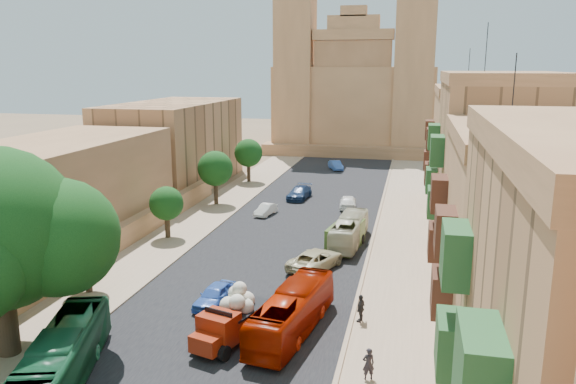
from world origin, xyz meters
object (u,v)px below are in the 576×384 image
at_px(red_truck, 232,317).
at_px(olive_pickup, 346,237).
at_px(church, 356,94).
at_px(street_tree_a, 86,249).
at_px(car_white_b, 348,202).
at_px(pedestrian_a, 368,364).
at_px(street_tree_c, 215,169).
at_px(street_tree_d, 248,153).
at_px(pedestrian_c, 361,308).
at_px(bus_cream_east, 349,231).
at_px(car_cream, 315,260).
at_px(car_dkblue, 299,193).
at_px(street_tree_b, 166,204).
at_px(bus_red_east, 292,312).
at_px(car_blue_b, 336,165).
at_px(bus_green_north, 64,355).
at_px(car_white_a, 266,210).
at_px(car_blue_a, 215,295).

relative_size(red_truck, olive_pickup, 1.10).
distance_m(church, street_tree_a, 67.69).
distance_m(car_white_b, pedestrian_a, 32.01).
xyz_separation_m(street_tree_c, car_white_b, (13.74, 1.19, -3.09)).
relative_size(street_tree_d, pedestrian_c, 3.29).
relative_size(street_tree_a, bus_cream_east, 0.52).
xyz_separation_m(car_cream, car_dkblue, (-5.46, 20.95, -0.03)).
height_order(street_tree_b, car_cream, street_tree_b).
xyz_separation_m(bus_red_east, bus_cream_east, (1.21, 16.23, -0.09)).
relative_size(street_tree_a, car_white_b, 1.06).
distance_m(red_truck, car_blue_b, 50.85).
distance_m(olive_pickup, bus_green_north, 24.31).
relative_size(car_white_a, pedestrian_a, 2.06).
distance_m(church, street_tree_d, 32.74).
height_order(street_tree_d, car_blue_b, street_tree_d).
distance_m(street_tree_a, car_cream, 15.50).
relative_size(church, car_cream, 7.10).
bearing_deg(street_tree_a, street_tree_d, 90.00).
bearing_deg(car_white_a, church, 95.78).
bearing_deg(red_truck, street_tree_d, 105.37).
relative_size(car_blue_a, car_white_b, 0.94).
bearing_deg(car_white_b, street_tree_c, -0.77).
bearing_deg(car_blue_b, car_white_a, -120.39).
xyz_separation_m(red_truck, car_white_b, (2.67, 29.43, -0.64)).
relative_size(pedestrian_a, pedestrian_c, 0.97).
bearing_deg(car_white_a, bus_green_north, -82.34).
relative_size(street_tree_b, car_dkblue, 0.94).
distance_m(car_cream, car_white_b, 17.93).
distance_m(car_white_a, car_cream, 15.42).
distance_m(street_tree_c, olive_pickup, 19.18).
xyz_separation_m(bus_green_north, car_white_a, (1.50, 30.42, -0.72)).
height_order(street_tree_d, bus_green_north, street_tree_d).
bearing_deg(car_dkblue, pedestrian_a, -68.27).
xyz_separation_m(car_cream, pedestrian_c, (3.97, -7.76, 0.11)).
distance_m(olive_pickup, car_cream, 5.41).
distance_m(red_truck, bus_red_east, 3.31).
relative_size(bus_green_north, car_cream, 1.77).
bearing_deg(church, pedestrian_a, -83.42).
bearing_deg(pedestrian_a, bus_green_north, -9.25).
height_order(church, street_tree_c, church).
bearing_deg(pedestrian_c, church, -157.00).
distance_m(car_blue_a, pedestrian_a, 11.59).
height_order(street_tree_d, car_cream, street_tree_d).
distance_m(street_tree_a, street_tree_b, 12.00).
height_order(street_tree_a, pedestrian_a, street_tree_a).
height_order(street_tree_c, pedestrian_a, street_tree_c).
bearing_deg(red_truck, car_cream, 77.92).
height_order(street_tree_c, car_cream, street_tree_c).
distance_m(street_tree_b, red_truck, 19.72).
height_order(bus_red_east, car_blue_a, bus_red_east).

